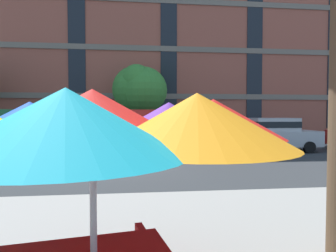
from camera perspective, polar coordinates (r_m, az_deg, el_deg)
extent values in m
plane|color=#2D3033|center=(11.83, -9.30, -7.43)|extent=(120.00, 120.00, 0.00)
cube|color=gray|center=(18.56, -8.37, -3.75)|extent=(56.00, 3.60, 0.12)
cube|color=#934C3D|center=(27.73, -7.98, 18.12)|extent=(36.27, 12.00, 19.20)
cube|color=#6B6056|center=(20.66, -8.25, 5.57)|extent=(35.55, 0.08, 0.36)
cube|color=#6B6056|center=(21.09, -8.30, 14.28)|extent=(35.55, 0.08, 0.36)
cube|color=black|center=(26.51, 28.87, 19.54)|extent=(1.10, 0.06, 18.00)
cube|color=#195933|center=(16.08, -23.47, -2.10)|extent=(5.10, 1.90, 0.96)
cube|color=#195933|center=(16.39, -27.21, 1.17)|extent=(1.90, 1.75, 0.90)
cube|color=#195933|center=(15.51, -14.74, 0.30)|extent=(0.16, 1.75, 0.36)
cylinder|color=black|center=(16.66, -17.28, -3.53)|extent=(0.68, 0.22, 0.68)
cylinder|color=black|center=(14.81, -18.63, -4.25)|extent=(0.68, 0.22, 0.68)
cylinder|color=black|center=(17.52, -27.52, -3.40)|extent=(0.68, 0.22, 0.68)
cube|color=#B21E19|center=(15.48, -0.75, -2.08)|extent=(5.10, 1.90, 0.96)
cube|color=#B21E19|center=(15.36, -4.84, 1.35)|extent=(1.90, 1.75, 0.90)
cube|color=#B21E19|center=(15.89, 8.14, 0.39)|extent=(0.16, 1.75, 0.36)
cylinder|color=black|center=(16.69, 4.32, -3.43)|extent=(0.68, 0.22, 0.68)
cylinder|color=black|center=(14.84, 5.74, -4.13)|extent=(0.68, 0.22, 0.68)
cylinder|color=black|center=(16.38, -6.62, -3.54)|extent=(0.68, 0.22, 0.68)
cylinder|color=black|center=(14.49, -6.60, -4.29)|extent=(0.68, 0.22, 0.68)
cube|color=#A8AAB2|center=(17.17, 19.47, -2.19)|extent=(4.40, 1.76, 0.80)
cube|color=#A8AAB2|center=(17.06, 19.05, 0.28)|extent=(2.30, 1.55, 0.68)
cube|color=black|center=(17.06, 19.05, 0.28)|extent=(2.32, 1.57, 0.32)
cylinder|color=black|center=(18.60, 22.03, -3.13)|extent=(0.60, 0.22, 0.60)
cylinder|color=black|center=(17.09, 24.88, -3.63)|extent=(0.60, 0.22, 0.60)
cylinder|color=black|center=(17.46, 14.15, -3.38)|extent=(0.60, 0.22, 0.60)
cylinder|color=black|center=(15.84, 16.42, -3.96)|extent=(0.60, 0.22, 0.60)
cylinder|color=#4C3823|center=(18.86, -5.41, 0.10)|extent=(0.41, 0.41, 2.58)
sphere|color=#387F33|center=(18.70, -5.89, 8.52)|extent=(1.91, 1.91, 1.91)
sphere|color=#387F33|center=(19.20, -6.11, 6.86)|extent=(2.86, 2.86, 2.86)
sphere|color=#387F33|center=(18.88, -4.54, 6.66)|extent=(2.88, 2.88, 2.88)
cylinder|color=silver|center=(2.82, -13.75, -16.76)|extent=(0.06, 0.06, 2.10)
cone|color=red|center=(2.75, 8.45, 1.31)|extent=(1.26, 1.26, 0.35)
cone|color=#662D9E|center=(3.42, 0.16, 1.50)|extent=(1.26, 1.26, 0.35)
cone|color=#E5668C|center=(3.72, -11.89, 1.51)|extent=(1.26, 1.26, 0.35)
cone|color=blue|center=(3.56, -24.36, 1.33)|extent=(1.26, 1.26, 0.35)
cone|color=#199EB2|center=(1.63, -18.52, 0.66)|extent=(1.26, 1.26, 0.35)
cone|color=orange|center=(1.95, 5.43, 0.99)|extent=(1.26, 1.26, 0.35)
cone|color=red|center=(2.67, -13.92, 2.11)|extent=(1.57, 1.57, 0.43)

